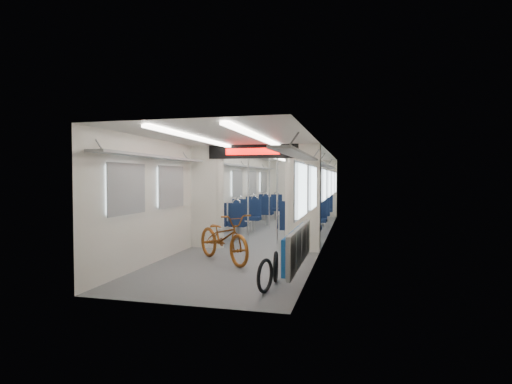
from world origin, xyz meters
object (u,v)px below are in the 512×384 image
bike_hoop_c (286,261)px  bicycle (223,237)px  stanchion_far_left (269,192)px  bike_hoop_b (276,268)px  seat_bay_near_right (306,217)px  stanchion_near_right (277,196)px  seat_bay_far_left (265,207)px  bike_hoop_a (265,278)px  seat_bay_near_left (238,216)px  stanchion_far_right (293,192)px  seat_bay_far_right (318,208)px  flip_bench (298,245)px  stanchion_near_left (248,196)px

bike_hoop_c → bicycle: bearing=155.2°
stanchion_far_left → bike_hoop_c: bearing=-75.2°
bike_hoop_b → seat_bay_near_right: seat_bay_near_right is taller
bike_hoop_b → stanchion_near_right: (-0.65, 3.47, 0.94)m
seat_bay_far_left → stanchion_far_left: stanchion_far_left is taller
bike_hoop_a → seat_bay_near_left: bearing=110.4°
bicycle → bike_hoop_c: (1.29, -0.60, -0.26)m
bike_hoop_a → bike_hoop_b: bike_hoop_a is taller
stanchion_near_right → seat_bay_near_left: bearing=140.4°
bicycle → bike_hoop_b: bearing=-92.1°
bike_hoop_b → stanchion_far_left: (-1.42, 6.19, 0.94)m
bike_hoop_b → stanchion_far_left: bearing=102.9°
bike_hoop_a → seat_bay_near_right: 5.00m
seat_bay_near_left → stanchion_far_right: stanchion_far_right is taller
stanchion_far_left → seat_bay_near_right: bearing=-53.3°
bike_hoop_b → seat_bay_far_right: seat_bay_far_right is taller
seat_bay_far_left → seat_bay_far_right: size_ratio=0.98×
seat_bay_near_right → stanchion_far_left: size_ratio=0.98×
seat_bay_near_right → stanchion_far_right: bearing=109.0°
flip_bench → stanchion_far_left: 6.51m
bicycle → flip_bench: 2.01m
seat_bay_near_left → bicycle: bearing=-78.0°
bicycle → stanchion_far_left: (-0.18, 5.00, 0.69)m
bike_hoop_b → seat_bay_far_left: size_ratio=0.24×
bicycle → stanchion_far_left: 5.05m
bike_hoop_b → seat_bay_near_right: size_ratio=0.21×
seat_bay_near_left → stanchion_near_left: size_ratio=0.83×
bike_hoop_b → stanchion_near_right: size_ratio=0.20×
bike_hoop_b → bike_hoop_a: bearing=-92.9°
stanchion_near_right → seat_bay_far_right: bearing=82.7°
bike_hoop_b → seat_bay_far_right: bearing=90.5°
bicycle → flip_bench: bearing=-86.4°
seat_bay_near_left → seat_bay_near_right: (1.87, -0.16, 0.04)m
bike_hoop_c → stanchion_near_left: bearing=117.1°
bike_hoop_b → stanchion_near_left: 3.66m
flip_bench → bike_hoop_a: 0.76m
flip_bench → stanchion_far_right: (-1.03, 6.22, 0.57)m
stanchion_near_left → seat_bay_near_left: bearing=116.4°
stanchion_near_left → stanchion_far_right: same height
bike_hoop_c → stanchion_near_right: (-0.71, 2.88, 0.95)m
seat_bay_far_left → bike_hoop_c: bearing=-74.7°
bike_hoop_c → stanchion_far_left: (-1.48, 5.60, 0.95)m
seat_bay_near_left → seat_bay_far_right: 3.90m
flip_bench → stanchion_near_right: (-0.99, 3.53, 0.57)m
bike_hoop_a → stanchion_far_right: size_ratio=0.21×
stanchion_near_left → stanchion_far_left: 2.91m
stanchion_far_left → stanchion_far_right: (0.73, -0.02, 0.00)m
stanchion_far_right → bike_hoop_a: bearing=-84.4°
seat_bay_far_right → stanchion_far_right: stanchion_far_right is taller
seat_bay_near_left → flip_bench: bearing=-63.6°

